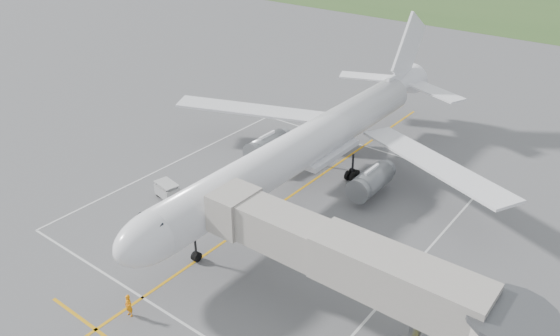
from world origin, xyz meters
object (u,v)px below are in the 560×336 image
Objects in this scene: airliner at (308,145)px; ramp_worker_wing at (267,169)px; baggage_cart at (167,190)px; jet_bridge at (385,287)px; ramp_worker_nose at (129,306)px.

airliner reaches higher than ramp_worker_wing.
baggage_cart is at bearing 108.33° from ramp_worker_wing.
ramp_worker_nose is (-14.98, -8.20, -3.87)m from jet_bridge.
jet_bridge is 17.51m from ramp_worker_nose.
airliner is at bearing 137.81° from jet_bridge.
baggage_cart is 1.67× the size of ramp_worker_wing.
ramp_worker_wing is at bearing -167.24° from airliner.
airliner is at bearing 90.53° from ramp_worker_nose.
jet_bridge is at bearing -167.85° from ramp_worker_wing.
jet_bridge is 15.13× the size of ramp_worker_wing.
airliner is 26.72× the size of ramp_worker_nose.
airliner is at bearing 59.22° from baggage_cart.
airliner is 18.08× the size of baggage_cart.
baggage_cart reaches higher than ramp_worker_wing.
airliner is 22.73m from ramp_worker_nose.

